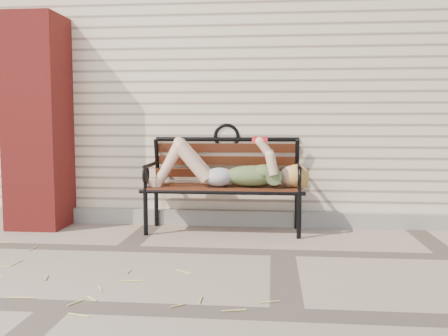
# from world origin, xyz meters

# --- Properties ---
(ground) EXTENTS (80.00, 80.00, 0.00)m
(ground) POSITION_xyz_m (0.00, 0.00, 0.00)
(ground) COLOR gray
(ground) RESTS_ON ground
(house_wall) EXTENTS (8.00, 4.00, 3.00)m
(house_wall) POSITION_xyz_m (0.00, 3.00, 1.50)
(house_wall) COLOR beige
(house_wall) RESTS_ON ground
(foundation_strip) EXTENTS (8.00, 0.10, 0.15)m
(foundation_strip) POSITION_xyz_m (0.00, 0.97, 0.07)
(foundation_strip) COLOR gray
(foundation_strip) RESTS_ON ground
(brick_pillar) EXTENTS (0.50, 0.50, 2.00)m
(brick_pillar) POSITION_xyz_m (-2.30, 0.75, 1.00)
(brick_pillar) COLOR maroon
(brick_pillar) RESTS_ON ground
(garden_bench) EXTENTS (1.53, 0.61, 0.99)m
(garden_bench) POSITION_xyz_m (-0.53, 0.79, 0.56)
(garden_bench) COLOR black
(garden_bench) RESTS_ON ground
(reading_woman) EXTENTS (1.45, 0.33, 0.46)m
(reading_woman) POSITION_xyz_m (-0.52, 0.66, 0.59)
(reading_woman) COLOR #0A3D48
(reading_woman) RESTS_ON ground
(straw_scatter) EXTENTS (2.62, 1.73, 0.01)m
(straw_scatter) POSITION_xyz_m (-0.99, -0.72, 0.01)
(straw_scatter) COLOR #E5DD6F
(straw_scatter) RESTS_ON ground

